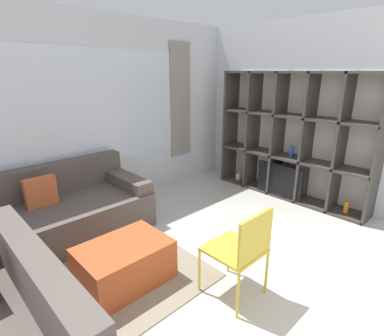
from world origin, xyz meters
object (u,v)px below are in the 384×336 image
shelving_unit (293,139)px  couch_main (63,214)px  folding_chair (242,247)px  ottoman (124,264)px

shelving_unit → couch_main: bearing=158.4°
folding_chair → couch_main: bearing=-71.7°
couch_main → folding_chair: 2.27m
shelving_unit → couch_main: 3.44m
couch_main → ottoman: (0.08, -1.25, -0.10)m
couch_main → shelving_unit: bearing=-21.6°
ottoman → couch_main: bearing=93.6°
ottoman → folding_chair: size_ratio=0.95×
shelving_unit → ottoman: shelving_unit is taller
ottoman → folding_chair: bearing=-54.8°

